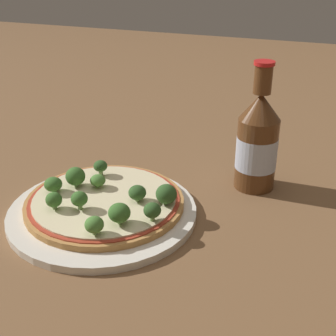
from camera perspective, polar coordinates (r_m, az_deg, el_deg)
name	(u,v)px	position (r m, az deg, el deg)	size (l,w,h in m)	color
ground_plane	(110,213)	(0.75, -7.10, -5.43)	(3.00, 3.00, 0.00)	brown
plate	(103,212)	(0.74, -7.96, -5.34)	(0.29, 0.29, 0.01)	silver
pizza	(104,202)	(0.74, -7.76, -4.09)	(0.25, 0.25, 0.01)	#B77F42
broccoli_floret_0	(137,193)	(0.72, -3.76, -3.02)	(0.03, 0.03, 0.03)	#7A9E5B
broccoli_floret_1	(54,200)	(0.72, -13.75, -3.79)	(0.02, 0.02, 0.03)	#7A9E5B
broccoli_floret_2	(53,184)	(0.77, -13.82, -1.95)	(0.03, 0.03, 0.03)	#7A9E5B
broccoli_floret_3	(75,176)	(0.78, -11.22, -1.00)	(0.03, 0.03, 0.03)	#7A9E5B
broccoli_floret_4	(94,225)	(0.65, -8.98, -6.85)	(0.03, 0.03, 0.03)	#7A9E5B
broccoli_floret_5	(119,213)	(0.67, -5.96, -5.46)	(0.03, 0.03, 0.03)	#7A9E5B
broccoli_floret_6	(166,194)	(0.71, -0.20, -3.20)	(0.03, 0.03, 0.03)	#7A9E5B
broccoli_floret_7	(100,166)	(0.80, -8.24, 0.21)	(0.02, 0.02, 0.03)	#7A9E5B
broccoli_floret_8	(98,180)	(0.77, -8.55, -1.51)	(0.03, 0.03, 0.02)	#7A9E5B
broccoli_floret_9	(152,210)	(0.67, -1.93, -5.20)	(0.03, 0.03, 0.03)	#7A9E5B
broccoli_floret_10	(79,199)	(0.71, -10.76, -3.73)	(0.03, 0.03, 0.03)	#7A9E5B
beer_bottle	(257,142)	(0.80, 10.84, 3.14)	(0.07, 0.07, 0.22)	#563319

